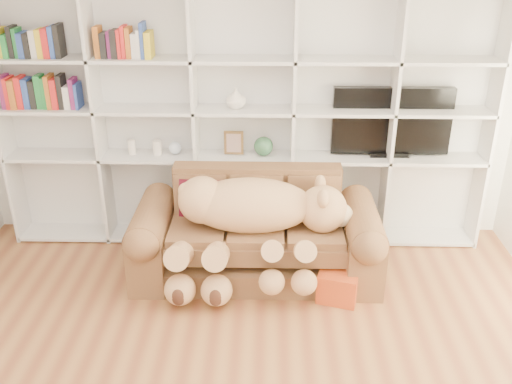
{
  "coord_description": "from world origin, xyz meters",
  "views": [
    {
      "loc": [
        0.23,
        -2.61,
        2.8
      ],
      "look_at": [
        0.12,
        1.63,
        0.8
      ],
      "focal_mm": 40.0,
      "sensor_mm": 36.0,
      "label": 1
    }
  ],
  "objects_px": {
    "sofa": "(256,238)",
    "gift_box": "(338,284)",
    "tv": "(391,122)",
    "teddy_bear": "(251,219)"
  },
  "relations": [
    {
      "from": "sofa",
      "to": "gift_box",
      "type": "xyz_separation_m",
      "value": [
        0.68,
        -0.39,
        -0.21
      ]
    },
    {
      "from": "teddy_bear",
      "to": "gift_box",
      "type": "xyz_separation_m",
      "value": [
        0.72,
        -0.21,
        -0.48
      ]
    },
    {
      "from": "sofa",
      "to": "tv",
      "type": "bearing_deg",
      "value": 28.6
    },
    {
      "from": "sofa",
      "to": "teddy_bear",
      "type": "xyz_separation_m",
      "value": [
        -0.04,
        -0.18,
        0.28
      ]
    },
    {
      "from": "gift_box",
      "to": "tv",
      "type": "bearing_deg",
      "value": 63.44
    },
    {
      "from": "sofa",
      "to": "teddy_bear",
      "type": "relative_size",
      "value": 1.36
    },
    {
      "from": "sofa",
      "to": "teddy_bear",
      "type": "height_order",
      "value": "teddy_bear"
    },
    {
      "from": "tv",
      "to": "sofa",
      "type": "bearing_deg",
      "value": -151.4
    },
    {
      "from": "sofa",
      "to": "gift_box",
      "type": "bearing_deg",
      "value": -29.65
    },
    {
      "from": "gift_box",
      "to": "tv",
      "type": "xyz_separation_m",
      "value": [
        0.52,
        1.05,
        1.05
      ]
    }
  ]
}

